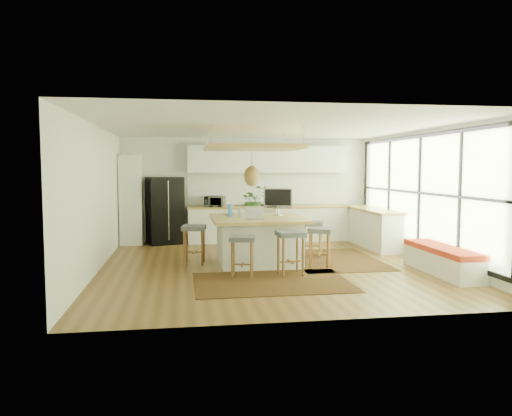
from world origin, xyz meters
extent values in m
plane|color=brown|center=(0.00, 0.00, 0.00)|extent=(7.00, 7.00, 0.00)
plane|color=white|center=(0.00, 0.00, 2.70)|extent=(7.00, 7.00, 0.00)
plane|color=white|center=(0.00, 3.50, 1.35)|extent=(6.50, 0.00, 6.50)
plane|color=white|center=(0.00, -3.50, 1.35)|extent=(6.50, 0.00, 6.50)
plane|color=white|center=(-3.25, 0.00, 1.35)|extent=(0.00, 7.00, 7.00)
plane|color=white|center=(3.25, 0.00, 1.35)|extent=(0.00, 7.00, 7.00)
cube|color=white|center=(-2.95, 3.18, 1.12)|extent=(0.55, 0.60, 2.25)
cube|color=white|center=(0.55, 3.18, 0.44)|extent=(4.20, 0.60, 0.88)
cube|color=#A7813B|center=(0.55, 3.18, 0.90)|extent=(4.24, 0.64, 0.05)
cube|color=white|center=(0.55, 3.48, 1.35)|extent=(4.20, 0.02, 0.80)
cube|color=white|center=(0.55, 3.32, 2.15)|extent=(4.20, 0.34, 0.70)
cube|color=white|center=(2.93, 2.00, 0.44)|extent=(0.60, 2.50, 0.88)
cube|color=#A7813B|center=(2.93, 2.00, 0.90)|extent=(0.64, 2.54, 0.05)
cube|color=black|center=(-0.22, -1.39, 0.01)|extent=(2.60, 1.80, 0.01)
cube|color=black|center=(1.43, 0.40, 0.01)|extent=(1.80, 2.60, 0.01)
imported|color=#A5A5AA|center=(-0.86, 3.16, 1.09)|extent=(0.55, 0.40, 0.34)
imported|color=#1E4C19|center=(-0.18, 0.97, 1.17)|extent=(0.75, 0.78, 0.48)
imported|color=silver|center=(-0.75, 0.76, 0.96)|extent=(0.25, 0.25, 0.06)
cylinder|color=#377EDF|center=(-0.74, 0.44, 1.03)|extent=(0.07, 0.07, 0.19)
cylinder|color=silver|center=(-0.59, 0.19, 1.03)|extent=(0.07, 0.07, 0.19)
camera|label=1|loc=(-1.69, -9.27, 1.91)|focal=34.08mm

